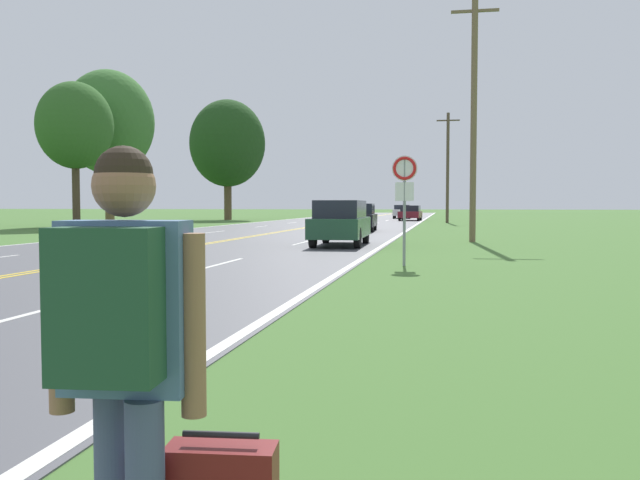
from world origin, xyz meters
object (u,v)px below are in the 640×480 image
(tree_mid_treeline, at_px, (108,123))
(car_black_sedan_approaching, at_px, (359,217))
(car_dark_green_suv_nearest, at_px, (341,221))
(car_white_sedan_mid_far, at_px, (402,211))
(car_maroon_sedan_mid_near, at_px, (410,213))
(car_champagne_suv_receding, at_px, (351,209))
(traffic_sign, at_px, (405,183))
(tree_left_verge, at_px, (227,144))
(tree_behind_sign, at_px, (75,126))
(hitchhiker_person, at_px, (122,334))

(tree_mid_treeline, distance_m, car_black_sedan_approaching, 20.58)
(car_dark_green_suv_nearest, bearing_deg, car_white_sedan_mid_far, 179.78)
(car_maroon_sedan_mid_near, height_order, car_champagne_suv_receding, car_champagne_suv_receding)
(traffic_sign, bearing_deg, car_maroon_sedan_mid_near, 92.96)
(tree_left_verge, xyz_separation_m, car_champagne_suv_receding, (9.51, 15.21, -6.24))
(tree_behind_sign, distance_m, tree_mid_treeline, 5.17)
(tree_behind_sign, distance_m, car_black_sedan_approaching, 18.77)
(car_maroon_sedan_mid_near, distance_m, car_champagne_suv_receding, 16.78)
(hitchhiker_person, height_order, tree_behind_sign, tree_behind_sign)
(car_dark_green_suv_nearest, height_order, car_white_sedan_mid_far, car_dark_green_suv_nearest)
(tree_behind_sign, distance_m, car_dark_green_suv_nearest, 24.62)
(tree_left_verge, bearing_deg, car_black_sedan_approaching, -57.56)
(car_dark_green_suv_nearest, distance_m, car_champagne_suv_receding, 53.34)
(car_white_sedan_mid_far, bearing_deg, hitchhiker_person, 1.20)
(hitchhiker_person, bearing_deg, traffic_sign, -5.59)
(tree_left_verge, xyz_separation_m, car_dark_green_suv_nearest, (16.75, -37.64, -6.32))
(tree_behind_sign, relative_size, car_maroon_sedan_mid_near, 1.93)
(tree_behind_sign, bearing_deg, tree_mid_treeline, 95.21)
(hitchhiker_person, xyz_separation_m, tree_behind_sign, (-21.54, 36.20, 5.27))
(traffic_sign, height_order, car_dark_green_suv_nearest, traffic_sign)
(car_dark_green_suv_nearest, xyz_separation_m, car_white_sedan_mid_far, (-1.01, 47.01, -0.11))
(traffic_sign, distance_m, car_maroon_sedan_mid_near, 45.40)
(car_black_sedan_approaching, distance_m, car_white_sedan_mid_far, 34.05)
(traffic_sign, relative_size, car_maroon_sedan_mid_near, 0.56)
(hitchhiker_person, relative_size, car_white_sedan_mid_far, 0.35)
(car_dark_green_suv_nearest, bearing_deg, car_maroon_sedan_mid_near, 178.00)
(tree_left_verge, relative_size, car_white_sedan_mid_far, 2.35)
(hitchhiker_person, bearing_deg, car_maroon_sedan_mid_near, -3.11)
(traffic_sign, bearing_deg, hitchhiker_person, -90.28)
(tree_left_verge, height_order, car_black_sedan_approaching, tree_left_verge)
(hitchhiker_person, relative_size, tree_behind_sign, 0.18)
(tree_left_verge, bearing_deg, traffic_sign, -66.66)
(traffic_sign, bearing_deg, tree_behind_sign, 134.19)
(tree_left_verge, xyz_separation_m, tree_mid_treeline, (-2.63, -17.75, -0.08))
(tree_behind_sign, bearing_deg, traffic_sign, -45.81)
(car_maroon_sedan_mid_near, xyz_separation_m, car_white_sedan_mid_far, (-1.37, 9.12, 0.04))
(hitchhiker_person, height_order, traffic_sign, traffic_sign)
(hitchhiker_person, xyz_separation_m, car_black_sedan_approaching, (-3.69, 34.36, -0.24))
(car_maroon_sedan_mid_near, xyz_separation_m, car_champagne_suv_receding, (-7.60, 14.96, 0.23))
(tree_behind_sign, bearing_deg, car_white_sedan_mid_far, 60.94)
(tree_left_verge, bearing_deg, car_dark_green_suv_nearest, -66.01)
(car_champagne_suv_receding, bearing_deg, car_dark_green_suv_nearest, -174.79)
(tree_mid_treeline, relative_size, car_dark_green_suv_nearest, 2.31)
(tree_left_verge, xyz_separation_m, tree_behind_sign, (-2.16, -22.84, -0.89))
(car_black_sedan_approaching, bearing_deg, car_dark_green_suv_nearest, 1.83)
(car_maroon_sedan_mid_near, bearing_deg, tree_left_verge, -87.42)
(hitchhiker_person, bearing_deg, tree_left_verge, 12.87)
(tree_behind_sign, xyz_separation_m, tree_mid_treeline, (-0.46, 5.09, 0.81))
(hitchhiker_person, relative_size, car_black_sedan_approaching, 0.36)
(car_black_sedan_approaching, xyz_separation_m, car_white_sedan_mid_far, (0.05, 34.05, -0.03))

